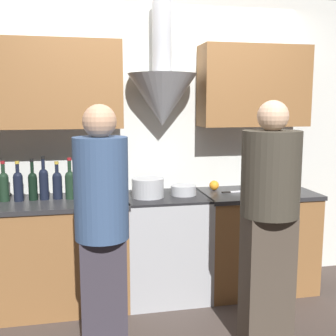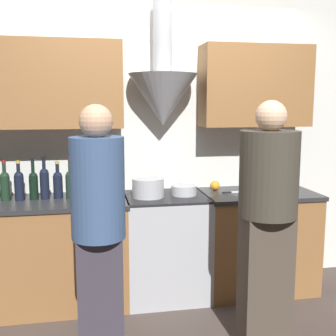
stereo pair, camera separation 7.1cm
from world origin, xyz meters
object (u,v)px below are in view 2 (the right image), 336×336
wine_bottle_5 (34,184)px  person_foreground_left (99,232)px  wine_bottle_3 (5,184)px  stock_pot (148,188)px  wine_bottle_7 (58,183)px  person_foreground_right (267,218)px  wine_bottle_6 (45,182)px  mixing_bowl (184,190)px  saucepan (287,187)px  wine_bottle_4 (19,184)px  stove_range (166,245)px  orange_fruit (215,185)px  wine_bottle_8 (70,182)px

wine_bottle_5 → person_foreground_left: size_ratio=0.20×
wine_bottle_3 → stock_pot: 1.14m
person_foreground_left → stock_pot: bearing=67.0°
wine_bottle_3 → wine_bottle_5: wine_bottle_5 is taller
wine_bottle_7 → person_foreground_right: person_foreground_right is taller
wine_bottle_7 → person_foreground_right: 1.70m
wine_bottle_6 → mixing_bowl: bearing=-3.0°
wine_bottle_3 → saucepan: (2.35, -0.11, -0.08)m
wine_bottle_3 → wine_bottle_4: size_ratio=1.00×
stock_pot → person_foreground_right: person_foreground_right is taller
stove_range → mixing_bowl: (0.15, -0.00, 0.48)m
mixing_bowl → person_foreground_right: size_ratio=0.13×
stove_range → orange_fruit: 0.69m
wine_bottle_6 → wine_bottle_7: wine_bottle_6 is taller
person_foreground_right → mixing_bowl: bearing=110.7°
wine_bottle_4 → person_foreground_left: (0.60, -1.07, -0.10)m
wine_bottle_5 → stock_pot: wine_bottle_5 is taller
person_foreground_left → wine_bottle_8: bearing=100.7°
wine_bottle_5 → orange_fruit: (1.54, 0.08, -0.09)m
saucepan → person_foreground_left: bearing=-149.4°
wine_bottle_7 → person_foreground_left: (0.30, -1.09, -0.09)m
stove_range → wine_bottle_8: wine_bottle_8 is taller
wine_bottle_4 → stock_pot: (1.03, -0.06, -0.05)m
wine_bottle_5 → wine_bottle_3: bearing=179.4°
wine_bottle_8 → person_foreground_right: size_ratio=0.20×
wine_bottle_4 → wine_bottle_5: size_ratio=0.96×
stove_range → wine_bottle_4: size_ratio=2.75×
mixing_bowl → person_foreground_right: 0.99m
wine_bottle_4 → wine_bottle_6: bearing=4.8°
stove_range → stock_pot: bearing=-170.9°
wine_bottle_7 → person_foreground_left: person_foreground_left is taller
wine_bottle_7 → saucepan: bearing=-3.4°
wine_bottle_6 → stove_range: bearing=-3.2°
stove_range → stock_pot: 0.54m
person_foreground_right → stove_range: bearing=118.5°
wine_bottle_4 → person_foreground_left: person_foreground_left is taller
wine_bottle_4 → wine_bottle_7: 0.30m
wine_bottle_3 → mixing_bowl: 1.45m
person_foreground_left → person_foreground_right: 1.09m
orange_fruit → person_foreground_right: size_ratio=0.05×
wine_bottle_3 → wine_bottle_7: size_ratio=1.05×
saucepan → wine_bottle_5: bearing=177.1°
orange_fruit → saucepan: size_ratio=0.61×
wine_bottle_5 → wine_bottle_6: (0.09, 0.00, 0.01)m
stove_range → wine_bottle_3: 1.41m
stock_pot → wine_bottle_5: bearing=175.1°
wine_bottle_8 → mixing_bowl: 0.94m
wine_bottle_4 → stock_pot: size_ratio=1.21×
wine_bottle_4 → mixing_bowl: wine_bottle_4 is taller
wine_bottle_3 → person_foreground_right: bearing=-28.7°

